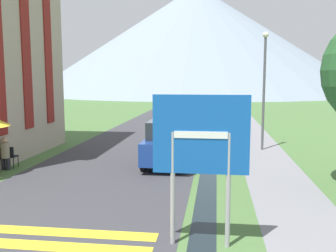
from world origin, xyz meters
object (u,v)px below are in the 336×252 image
at_px(parked_car_near, 169,142).
at_px(cafe_chair_far_left, 1,156).
at_px(person_seated_far, 5,152).
at_px(road_sign, 201,148).
at_px(streetlamp, 264,82).
at_px(parked_car_far, 189,119).
at_px(cafe_chair_far_right, 10,155).

height_order(parked_car_near, cafe_chair_far_left, parked_car_near).
bearing_deg(person_seated_far, cafe_chair_far_left, 177.27).
relative_size(road_sign, streetlamp, 0.56).
relative_size(road_sign, parked_car_near, 0.80).
relative_size(parked_car_far, cafe_chair_far_left, 5.13).
distance_m(cafe_chair_far_left, person_seated_far, 0.25).
bearing_deg(person_seated_far, parked_car_near, 15.15).
height_order(parked_car_near, streetlamp, streetlamp).
bearing_deg(road_sign, parked_car_near, 102.15).
bearing_deg(cafe_chair_far_right, cafe_chair_far_left, -114.48).
distance_m(parked_car_far, cafe_chair_far_right, 11.95).
xyz_separation_m(road_sign, person_seated_far, (-7.59, 5.56, -1.38)).
bearing_deg(parked_car_near, road_sign, -77.85).
distance_m(parked_car_near, cafe_chair_far_right, 6.17).
bearing_deg(road_sign, cafe_chair_far_left, 144.34).
xyz_separation_m(parked_car_near, cafe_chair_far_right, (-6.00, -1.38, -0.39)).
relative_size(parked_car_far, cafe_chair_far_right, 5.13).
bearing_deg(person_seated_far, parked_car_far, 59.43).
height_order(road_sign, parked_car_near, road_sign).
relative_size(person_seated_far, streetlamp, 0.22).
distance_m(road_sign, cafe_chair_far_right, 9.65).
relative_size(cafe_chair_far_right, streetlamp, 0.15).
distance_m(parked_car_near, parked_car_far, 8.86).
relative_size(road_sign, parked_car_far, 0.72).
height_order(cafe_chair_far_right, streetlamp, streetlamp).
distance_m(road_sign, person_seated_far, 9.51).
height_order(parked_car_far, cafe_chair_far_left, parked_car_far).
bearing_deg(streetlamp, parked_car_near, -137.46).
bearing_deg(parked_car_far, streetlamp, -52.34).
relative_size(cafe_chair_far_left, person_seated_far, 0.68).
relative_size(parked_car_near, person_seated_far, 3.13).
relative_size(road_sign, cafe_chair_far_right, 3.68).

